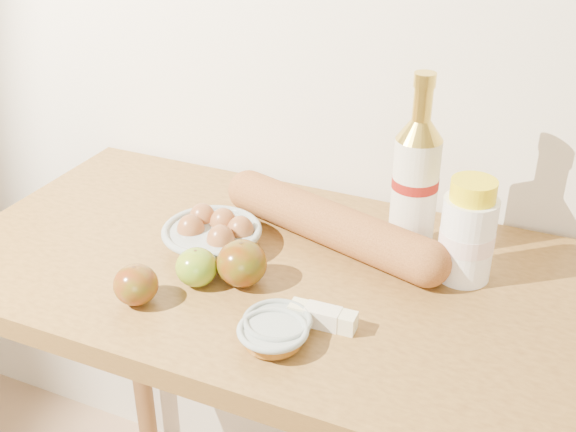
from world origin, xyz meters
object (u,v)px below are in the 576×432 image
object	(u,v)px
table	(295,330)
cream_bottle	(468,233)
baguette	(330,224)
bourbon_bottle	(415,184)
egg_bowl	(213,234)

from	to	relation	value
table	cream_bottle	world-z (taller)	cream_bottle
table	cream_bottle	distance (m)	0.34
table	baguette	distance (m)	0.20
bourbon_bottle	cream_bottle	world-z (taller)	bourbon_bottle
cream_bottle	baguette	size ratio (longest dim) A/B	0.37
table	bourbon_bottle	bearing A→B (deg)	42.36
table	egg_bowl	size ratio (longest dim) A/B	5.94
bourbon_bottle	egg_bowl	bearing A→B (deg)	-177.12
table	egg_bowl	world-z (taller)	egg_bowl
table	egg_bowl	distance (m)	0.22
table	baguette	xyz separation A→B (m)	(0.02, 0.11, 0.16)
bourbon_bottle	egg_bowl	distance (m)	0.36
table	egg_bowl	bearing A→B (deg)	175.28
table	cream_bottle	bearing A→B (deg)	21.02
egg_bowl	baguette	world-z (taller)	baguette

